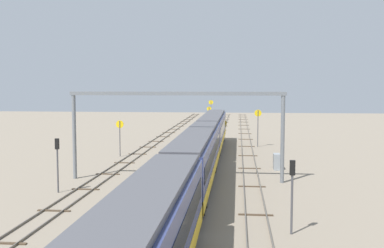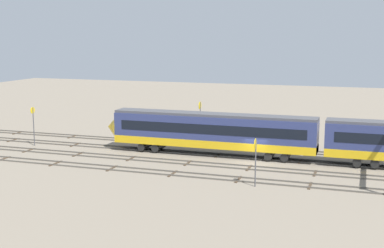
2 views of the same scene
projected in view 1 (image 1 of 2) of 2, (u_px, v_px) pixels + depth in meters
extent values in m
plane|color=gray|center=(192.00, 155.00, 59.36)|extent=(187.16, 187.16, 0.00)
cube|color=#59544C|center=(253.00, 155.00, 58.58)|extent=(171.16, 0.07, 0.16)
cube|color=#59544C|center=(242.00, 155.00, 58.72)|extent=(171.16, 0.07, 0.16)
cube|color=#473828|center=(256.00, 215.00, 31.85)|extent=(0.24, 2.40, 0.08)
cube|color=#473828|center=(252.00, 186.00, 40.79)|extent=(0.24, 2.40, 0.08)
cube|color=#473828|center=(249.00, 168.00, 49.72)|extent=(0.24, 2.40, 0.08)
cube|color=#473828|center=(248.00, 156.00, 58.65)|extent=(0.24, 2.40, 0.08)
cube|color=#473828|center=(247.00, 146.00, 67.58)|extent=(0.24, 2.40, 0.08)
cube|color=#473828|center=(246.00, 139.00, 76.51)|extent=(0.24, 2.40, 0.08)
cube|color=#473828|center=(245.00, 134.00, 85.45)|extent=(0.24, 2.40, 0.08)
cube|color=#473828|center=(244.00, 129.00, 94.38)|extent=(0.24, 2.40, 0.08)
cube|color=#473828|center=(244.00, 125.00, 103.31)|extent=(0.24, 2.40, 0.08)
cube|color=#473828|center=(243.00, 122.00, 112.24)|extent=(0.24, 2.40, 0.08)
cube|color=#473828|center=(243.00, 119.00, 121.17)|extent=(0.24, 2.40, 0.08)
cube|color=#473828|center=(243.00, 117.00, 130.11)|extent=(0.24, 2.40, 0.08)
cube|color=#473828|center=(242.00, 115.00, 139.04)|extent=(0.24, 2.40, 0.08)
cube|color=#59544C|center=(216.00, 155.00, 59.05)|extent=(171.16, 0.07, 0.16)
cube|color=#59544C|center=(205.00, 155.00, 59.19)|extent=(171.16, 0.07, 0.16)
cube|color=#473828|center=(175.00, 243.00, 26.12)|extent=(0.24, 2.40, 0.08)
cube|color=#473828|center=(192.00, 201.00, 35.55)|extent=(0.24, 2.40, 0.08)
cube|color=#473828|center=(202.00, 177.00, 44.98)|extent=(0.24, 2.40, 0.08)
cube|color=#473828|center=(208.00, 161.00, 54.41)|extent=(0.24, 2.40, 0.08)
cube|color=#473828|center=(212.00, 150.00, 63.84)|extent=(0.24, 2.40, 0.08)
cube|color=#473828|center=(216.00, 142.00, 73.27)|extent=(0.24, 2.40, 0.08)
cube|color=#473828|center=(218.00, 135.00, 82.69)|extent=(0.24, 2.40, 0.08)
cube|color=#473828|center=(220.00, 130.00, 92.12)|extent=(0.24, 2.40, 0.08)
cube|color=#473828|center=(222.00, 126.00, 101.55)|extent=(0.24, 2.40, 0.08)
cube|color=#473828|center=(223.00, 123.00, 110.98)|extent=(0.24, 2.40, 0.08)
cube|color=#473828|center=(225.00, 120.00, 120.41)|extent=(0.24, 2.40, 0.08)
cube|color=#473828|center=(226.00, 117.00, 129.84)|extent=(0.24, 2.40, 0.08)
cube|color=#473828|center=(227.00, 115.00, 139.26)|extent=(0.24, 2.40, 0.08)
cube|color=#59544C|center=(179.00, 154.00, 59.52)|extent=(171.16, 0.07, 0.16)
cube|color=#59544C|center=(168.00, 154.00, 59.67)|extent=(171.16, 0.07, 0.16)
cube|color=#473828|center=(88.00, 246.00, 25.66)|extent=(0.24, 2.40, 0.08)
cube|color=#473828|center=(119.00, 212.00, 32.44)|extent=(0.24, 2.40, 0.08)
cube|color=#473828|center=(140.00, 190.00, 39.23)|extent=(0.24, 2.40, 0.08)
cube|color=#473828|center=(154.00, 175.00, 46.02)|extent=(0.24, 2.40, 0.08)
cube|color=#473828|center=(165.00, 163.00, 52.81)|extent=(0.24, 2.40, 0.08)
cube|color=#473828|center=(174.00, 155.00, 59.60)|extent=(0.24, 2.40, 0.08)
cube|color=#473828|center=(180.00, 147.00, 66.39)|extent=(0.24, 2.40, 0.08)
cube|color=#473828|center=(186.00, 142.00, 73.17)|extent=(0.24, 2.40, 0.08)
cube|color=#473828|center=(190.00, 137.00, 79.96)|extent=(0.24, 2.40, 0.08)
cube|color=#473828|center=(194.00, 133.00, 86.75)|extent=(0.24, 2.40, 0.08)
cube|color=#473828|center=(197.00, 129.00, 93.54)|extent=(0.24, 2.40, 0.08)
cube|color=#473828|center=(200.00, 126.00, 100.33)|extent=(0.24, 2.40, 0.08)
cube|color=#473828|center=(202.00, 124.00, 107.12)|extent=(0.24, 2.40, 0.08)
cube|color=#473828|center=(204.00, 122.00, 113.90)|extent=(0.24, 2.40, 0.08)
cube|color=#473828|center=(206.00, 120.00, 120.69)|extent=(0.24, 2.40, 0.08)
cube|color=#473828|center=(208.00, 118.00, 127.48)|extent=(0.24, 2.40, 0.08)
cube|color=#473828|center=(210.00, 116.00, 134.27)|extent=(0.24, 2.40, 0.08)
cube|color=#473828|center=(211.00, 115.00, 141.06)|extent=(0.24, 2.40, 0.08)
cube|color=#59544C|center=(143.00, 154.00, 60.00)|extent=(171.16, 0.07, 0.16)
cube|color=#59544C|center=(132.00, 154.00, 60.14)|extent=(171.16, 0.07, 0.16)
cube|color=#473828|center=(6.00, 243.00, 26.13)|extent=(0.24, 2.40, 0.08)
cube|color=#473828|center=(54.00, 211.00, 32.92)|extent=(0.24, 2.40, 0.08)
cube|color=#473828|center=(86.00, 189.00, 39.71)|extent=(0.24, 2.40, 0.08)
cube|color=#473828|center=(108.00, 174.00, 46.49)|extent=(0.24, 2.40, 0.08)
cube|color=#473828|center=(124.00, 163.00, 53.28)|extent=(0.24, 2.40, 0.08)
cube|color=#473828|center=(137.00, 154.00, 60.07)|extent=(0.24, 2.40, 0.08)
cube|color=#473828|center=(148.00, 147.00, 66.86)|extent=(0.24, 2.40, 0.08)
cube|color=#473828|center=(156.00, 141.00, 73.65)|extent=(0.24, 2.40, 0.08)
cube|color=#473828|center=(163.00, 137.00, 80.44)|extent=(0.24, 2.40, 0.08)
cube|color=#473828|center=(169.00, 133.00, 87.23)|extent=(0.24, 2.40, 0.08)
cube|color=#473828|center=(174.00, 129.00, 94.01)|extent=(0.24, 2.40, 0.08)
cube|color=#473828|center=(178.00, 126.00, 100.80)|extent=(0.24, 2.40, 0.08)
cube|color=#473828|center=(182.00, 124.00, 107.59)|extent=(0.24, 2.40, 0.08)
cube|color=#473828|center=(185.00, 121.00, 114.38)|extent=(0.24, 2.40, 0.08)
cube|color=#473828|center=(188.00, 119.00, 121.17)|extent=(0.24, 2.40, 0.08)
cube|color=#473828|center=(191.00, 118.00, 127.96)|extent=(0.24, 2.40, 0.08)
cube|color=#473828|center=(193.00, 116.00, 134.74)|extent=(0.24, 2.40, 0.08)
cube|color=#473828|center=(195.00, 114.00, 141.53)|extent=(0.24, 2.40, 0.08)
cube|color=navy|center=(213.00, 129.00, 64.26)|extent=(24.00, 2.90, 3.60)
cube|color=gold|center=(213.00, 139.00, 64.37)|extent=(24.00, 2.94, 0.90)
cube|color=#4C4C51|center=(213.00, 115.00, 64.10)|extent=(24.00, 2.50, 0.30)
cube|color=black|center=(223.00, 126.00, 64.08)|extent=(22.00, 0.04, 1.10)
cube|color=black|center=(202.00, 126.00, 64.37)|extent=(22.00, 0.04, 1.10)
cylinder|color=black|center=(209.00, 154.00, 55.94)|extent=(0.90, 2.70, 0.90)
cylinder|color=black|center=(210.00, 152.00, 57.73)|extent=(0.90, 2.70, 0.90)
cylinder|color=black|center=(215.00, 140.00, 71.17)|extent=(0.90, 2.70, 0.90)
cylinder|color=black|center=(216.00, 138.00, 72.96)|extent=(0.90, 2.70, 0.90)
cube|color=navy|center=(197.00, 156.00, 39.67)|extent=(24.00, 2.90, 3.60)
cube|color=gold|center=(197.00, 172.00, 39.78)|extent=(24.00, 2.94, 0.90)
cube|color=#4C4C51|center=(197.00, 134.00, 39.51)|extent=(24.00, 2.50, 0.30)
cube|color=black|center=(214.00, 152.00, 39.49)|extent=(22.00, 0.04, 1.10)
cube|color=black|center=(180.00, 151.00, 39.78)|extent=(22.00, 0.04, 1.10)
cylinder|color=black|center=(186.00, 208.00, 31.35)|extent=(0.90, 2.70, 0.90)
cylinder|color=black|center=(188.00, 202.00, 33.14)|extent=(0.90, 2.70, 0.90)
cylinder|color=black|center=(203.00, 168.00, 46.58)|extent=(0.90, 2.70, 0.90)
cylinder|color=black|center=(204.00, 165.00, 48.37)|extent=(0.90, 2.70, 0.90)
cube|color=#4C4C51|center=(129.00, 214.00, 14.92)|extent=(24.00, 2.50, 0.30)
cylinder|color=black|center=(169.00, 248.00, 23.78)|extent=(0.90, 2.70, 0.90)
cone|color=gold|center=(217.00, 123.00, 76.97)|extent=(1.60, 3.24, 3.24)
cylinder|color=slate|center=(283.00, 140.00, 42.21)|extent=(0.36, 0.36, 8.03)
cylinder|color=slate|center=(74.00, 137.00, 44.16)|extent=(0.36, 0.36, 8.03)
cube|color=slate|center=(176.00, 94.00, 42.83)|extent=(0.40, 20.27, 0.35)
cylinder|color=#4C4C51|center=(120.00, 139.00, 58.07)|extent=(0.12, 0.12, 4.51)
cylinder|color=yellow|center=(120.00, 124.00, 57.96)|extent=(0.05, 0.97, 0.97)
cube|color=black|center=(120.00, 124.00, 57.99)|extent=(0.02, 0.43, 0.12)
cylinder|color=#4C4C51|center=(258.00, 128.00, 67.16)|extent=(0.12, 0.12, 5.39)
cylinder|color=yellow|center=(258.00, 113.00, 67.01)|extent=(0.05, 1.00, 1.00)
cube|color=black|center=(258.00, 113.00, 67.04)|extent=(0.02, 0.45, 0.12)
cylinder|color=#4C4C51|center=(209.00, 120.00, 87.38)|extent=(0.12, 0.12, 4.92)
cylinder|color=yellow|center=(209.00, 109.00, 87.24)|extent=(0.05, 0.83, 0.83)
cube|color=black|center=(209.00, 109.00, 87.27)|extent=(0.02, 0.37, 0.12)
cylinder|color=#4C4C51|center=(211.00, 112.00, 108.31)|extent=(0.12, 0.12, 5.46)
cylinder|color=yellow|center=(211.00, 102.00, 108.16)|extent=(0.05, 1.04, 1.04)
cube|color=black|center=(211.00, 102.00, 108.19)|extent=(0.02, 0.47, 0.12)
cylinder|color=#4C4C51|center=(58.00, 171.00, 38.53)|extent=(0.14, 0.14, 3.66)
cube|color=black|center=(57.00, 144.00, 38.34)|extent=(0.20, 0.32, 0.90)
sphere|color=yellow|center=(57.00, 141.00, 38.43)|extent=(0.20, 0.20, 0.20)
sphere|color=#262626|center=(58.00, 146.00, 38.47)|extent=(0.20, 0.20, 0.20)
cylinder|color=#4C4C51|center=(292.00, 205.00, 27.69)|extent=(0.14, 0.14, 3.61)
cube|color=black|center=(292.00, 168.00, 27.50)|extent=(0.20, 0.32, 0.90)
sphere|color=red|center=(292.00, 164.00, 27.60)|extent=(0.20, 0.20, 0.20)
sphere|color=#262626|center=(292.00, 171.00, 27.63)|extent=(0.20, 0.20, 0.20)
cube|color=gray|center=(277.00, 162.00, 49.03)|extent=(1.28, 0.67, 1.72)
cube|color=#333333|center=(276.00, 158.00, 49.65)|extent=(0.02, 0.47, 0.24)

